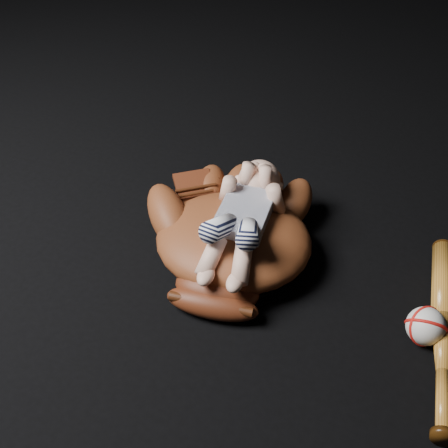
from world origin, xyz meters
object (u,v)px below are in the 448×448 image
Objects in this scene: baseball_bat at (443,329)px; baseball at (426,326)px; baseball_glove at (234,234)px; newborn_baby at (241,218)px.

baseball is (-0.03, -0.02, 0.01)m from baseball_bat.
baseball_glove is 0.40m from baseball.
newborn_baby is 0.39m from baseball.
baseball is at bearing -16.14° from baseball_glove.
newborn_baby is 0.42m from baseball_bat.
newborn_baby is at bearing 171.87° from baseball.
baseball_bat is at bearing 30.59° from baseball.
baseball_glove is 0.05m from newborn_baby.
baseball is (0.40, -0.06, -0.04)m from baseball_glove.
baseball_glove is at bearing 171.33° from baseball.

